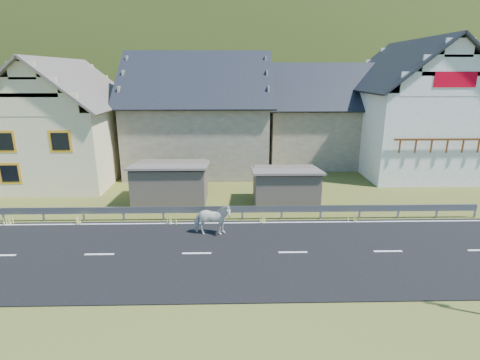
{
  "coord_description": "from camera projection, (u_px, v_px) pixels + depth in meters",
  "views": [
    {
      "loc": [
        1.48,
        -14.04,
        7.29
      ],
      "look_at": [
        1.87,
        3.37,
        2.21
      ],
      "focal_mm": 28.0,
      "sensor_mm": 36.0,
      "label": 1
    }
  ],
  "objects": [
    {
      "name": "ground",
      "position": [
        197.0,
        254.0,
        15.48
      ],
      "size": [
        160.0,
        160.0,
        0.0
      ],
      "primitive_type": "plane",
      "color": "#44481A",
      "rests_on": "ground"
    },
    {
      "name": "road",
      "position": [
        197.0,
        254.0,
        15.48
      ],
      "size": [
        60.0,
        7.0,
        0.04
      ],
      "primitive_type": "cube",
      "color": "black",
      "rests_on": "ground"
    },
    {
      "name": "lane_markings",
      "position": [
        197.0,
        253.0,
        15.47
      ],
      "size": [
        60.0,
        6.6,
        0.01
      ],
      "primitive_type": "cube",
      "color": "silver",
      "rests_on": "road"
    },
    {
      "name": "guardrail",
      "position": [
        203.0,
        210.0,
        18.86
      ],
      "size": [
        28.1,
        0.09,
        0.75
      ],
      "color": "#93969B",
      "rests_on": "ground"
    },
    {
      "name": "shed_left",
      "position": [
        171.0,
        184.0,
        21.37
      ],
      "size": [
        4.3,
        3.3,
        2.4
      ],
      "primitive_type": "cube",
      "color": "brown",
      "rests_on": "ground"
    },
    {
      "name": "shed_right",
      "position": [
        285.0,
        187.0,
        21.06
      ],
      "size": [
        3.8,
        2.9,
        2.2
      ],
      "primitive_type": "cube",
      "color": "brown",
      "rests_on": "ground"
    },
    {
      "name": "house_cream",
      "position": [
        64.0,
        116.0,
        25.56
      ],
      "size": [
        7.8,
        9.8,
        8.3
      ],
      "color": "beige",
      "rests_on": "ground"
    },
    {
      "name": "house_stone_a",
      "position": [
        199.0,
        107.0,
        28.56
      ],
      "size": [
        10.8,
        9.8,
        8.9
      ],
      "color": "gray",
      "rests_on": "ground"
    },
    {
      "name": "house_stone_b",
      "position": [
        323.0,
        110.0,
        30.81
      ],
      "size": [
        9.8,
        8.8,
        8.1
      ],
      "color": "gray",
      "rests_on": "ground"
    },
    {
      "name": "house_white",
      "position": [
        413.0,
        102.0,
        27.83
      ],
      "size": [
        8.8,
        10.8,
        9.7
      ],
      "color": "white",
      "rests_on": "ground"
    },
    {
      "name": "mountain",
      "position": [
        238.0,
        126.0,
        193.96
      ],
      "size": [
        440.0,
        280.0,
        260.0
      ],
      "primitive_type": "ellipsoid",
      "color": "#283A14",
      "rests_on": "ground"
    },
    {
      "name": "conifer_patch",
      "position": [
        53.0,
        75.0,
        118.18
      ],
      "size": [
        76.0,
        50.0,
        28.0
      ],
      "primitive_type": "ellipsoid",
      "color": "black",
      "rests_on": "ground"
    },
    {
      "name": "horse",
      "position": [
        212.0,
        220.0,
        17.04
      ],
      "size": [
        0.86,
        1.76,
        1.46
      ],
      "primitive_type": "imported",
      "rotation": [
        0.0,
        0.0,
        1.53
      ],
      "color": "silver",
      "rests_on": "road"
    }
  ]
}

